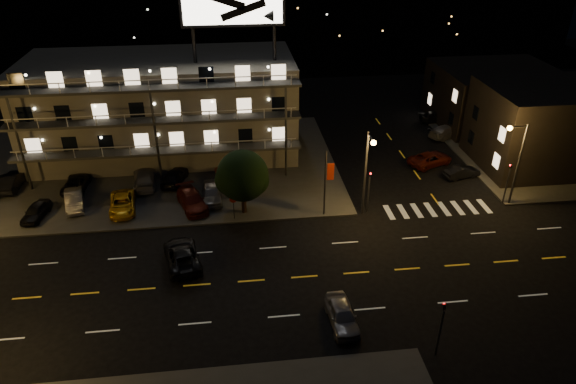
{
  "coord_description": "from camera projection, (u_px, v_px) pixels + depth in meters",
  "views": [
    {
      "loc": [
        -2.83,
        -30.06,
        24.57
      ],
      "look_at": [
        1.71,
        8.0,
        2.86
      ],
      "focal_mm": 32.0,
      "sensor_mm": 36.0,
      "label": 1
    }
  ],
  "objects": [
    {
      "name": "lot_car_3",
      "position": [
        192.0,
        200.0,
        46.75
      ],
      "size": [
        3.48,
        5.39,
        1.45
      ],
      "primitive_type": "imported",
      "rotation": [
        0.0,
        0.0,
        0.32
      ],
      "color": "#5B180D",
      "rests_on": "curb_nw"
    },
    {
      "name": "side_car_0",
      "position": [
        462.0,
        172.0,
        52.23
      ],
      "size": [
        3.95,
        2.11,
        1.24
      ],
      "primitive_type": "imported",
      "rotation": [
        0.0,
        0.0,
        1.8
      ],
      "color": "black",
      "rests_on": "ground"
    },
    {
      "name": "lot_car_5",
      "position": [
        12.0,
        181.0,
        49.93
      ],
      "size": [
        1.68,
        4.6,
        1.51
      ],
      "primitive_type": "imported",
      "rotation": [
        0.0,
        0.0,
        3.12
      ],
      "color": "black",
      "rests_on": "curb_nw"
    },
    {
      "name": "motel",
      "position": [
        164.0,
        106.0,
        55.35
      ],
      "size": [
        28.0,
        13.8,
        18.1
      ],
      "color": "gray",
      "rests_on": "ground"
    },
    {
      "name": "side_car_2",
      "position": [
        447.0,
        131.0,
        61.22
      ],
      "size": [
        5.3,
        3.88,
        1.43
      ],
      "primitive_type": "imported",
      "rotation": [
        0.0,
        0.0,
        2.01
      ],
      "color": "gray",
      "rests_on": "ground"
    },
    {
      "name": "streetlight_nc",
      "position": [
        367.0,
        166.0,
        43.66
      ],
      "size": [
        0.44,
        1.92,
        8.0
      ],
      "color": "#2D2D30",
      "rests_on": "ground"
    },
    {
      "name": "lot_car_9",
      "position": [
        225.0,
        174.0,
        51.38
      ],
      "size": [
        2.28,
        4.07,
        1.27
      ],
      "primitive_type": "imported",
      "rotation": [
        0.0,
        0.0,
        3.4
      ],
      "color": "#5B180D",
      "rests_on": "curb_nw"
    },
    {
      "name": "side_bldg_front",
      "position": [
        549.0,
        127.0,
        53.2
      ],
      "size": [
        14.06,
        10.0,
        8.5
      ],
      "color": "black",
      "rests_on": "ground"
    },
    {
      "name": "tree",
      "position": [
        242.0,
        177.0,
        44.65
      ],
      "size": [
        4.75,
        4.58,
        5.98
      ],
      "color": "black",
      "rests_on": "curb_nw"
    },
    {
      "name": "lot_car_4",
      "position": [
        212.0,
        193.0,
        47.89
      ],
      "size": [
        1.95,
        4.45,
        1.49
      ],
      "primitive_type": "imported",
      "rotation": [
        0.0,
        0.0,
        0.04
      ],
      "color": "gray",
      "rests_on": "curb_nw"
    },
    {
      "name": "signal_nw",
      "position": [
        369.0,
        187.0,
        45.38
      ],
      "size": [
        0.2,
        0.27,
        4.6
      ],
      "color": "#2D2D30",
      "rests_on": "ground"
    },
    {
      "name": "lot_car_6",
      "position": [
        76.0,
        183.0,
        49.84
      ],
      "size": [
        2.17,
        4.55,
        1.25
      ],
      "primitive_type": "imported",
      "rotation": [
        0.0,
        0.0,
        3.12
      ],
      "color": "black",
      "rests_on": "curb_nw"
    },
    {
      "name": "curb_nw",
      "position": [
        127.0,
        168.0,
        54.17
      ],
      "size": [
        44.0,
        24.0,
        0.15
      ],
      "primitive_type": "cube",
      "color": "#393A37",
      "rests_on": "ground"
    },
    {
      "name": "signal_ne",
      "position": [
        508.0,
        179.0,
        46.72
      ],
      "size": [
        0.27,
        0.2,
        4.6
      ],
      "color": "#2D2D30",
      "rests_on": "ground"
    },
    {
      "name": "streetlight_ne",
      "position": [
        516.0,
        156.0,
        45.39
      ],
      "size": [
        1.92,
        0.44,
        8.0
      ],
      "color": "#2D2D30",
      "rests_on": "ground"
    },
    {
      "name": "side_bldg_back",
      "position": [
        494.0,
        96.0,
        63.94
      ],
      "size": [
        14.06,
        12.0,
        7.0
      ],
      "color": "black",
      "rests_on": "ground"
    },
    {
      "name": "banner_north",
      "position": [
        326.0,
        182.0,
        44.47
      ],
      "size": [
        0.83,
        0.16,
        6.4
      ],
      "color": "#2D2D30",
      "rests_on": "ground"
    },
    {
      "name": "road_car_east",
      "position": [
        342.0,
        315.0,
        34.0
      ],
      "size": [
        1.86,
        4.29,
        1.44
      ],
      "primitive_type": "imported",
      "rotation": [
        0.0,
        0.0,
        0.04
      ],
      "color": "gray",
      "rests_on": "ground"
    },
    {
      "name": "lot_car_7",
      "position": [
        144.0,
        178.0,
        50.4
      ],
      "size": [
        2.75,
        5.39,
        1.5
      ],
      "primitive_type": "imported",
      "rotation": [
        0.0,
        0.0,
        3.27
      ],
      "color": "gray",
      "rests_on": "curb_nw"
    },
    {
      "name": "road_car_west",
      "position": [
        182.0,
        255.0,
        39.73
      ],
      "size": [
        3.48,
        5.7,
        1.48
      ],
      "primitive_type": "imported",
      "rotation": [
        0.0,
        0.0,
        3.35
      ],
      "color": "black",
      "rests_on": "ground"
    },
    {
      "name": "side_car_1",
      "position": [
        430.0,
        159.0,
        54.73
      ],
      "size": [
        5.49,
        4.04,
        1.39
      ],
      "primitive_type": "imported",
      "rotation": [
        0.0,
        0.0,
        1.97
      ],
      "color": "#5B180D",
      "rests_on": "ground"
    },
    {
      "name": "ground",
      "position": [
        278.0,
        279.0,
        38.37
      ],
      "size": [
        140.0,
        140.0,
        0.0
      ],
      "primitive_type": "plane",
      "color": "black",
      "rests_on": "ground"
    },
    {
      "name": "curb_ne",
      "position": [
        521.0,
        148.0,
        58.71
      ],
      "size": [
        16.0,
        24.0,
        0.15
      ],
      "primitive_type": "cube",
      "color": "#393A37",
      "rests_on": "ground"
    },
    {
      "name": "stop_sign",
      "position": [
        234.0,
        203.0,
        44.63
      ],
      "size": [
        0.91,
        0.11,
        2.61
      ],
      "color": "#2D2D30",
      "rests_on": "ground"
    },
    {
      "name": "lot_car_0",
      "position": [
        36.0,
        211.0,
        45.26
      ],
      "size": [
        2.11,
        3.9,
        1.26
      ],
      "primitive_type": "imported",
      "rotation": [
        0.0,
        0.0,
        -0.17
      ],
      "color": "black",
      "rests_on": "curb_nw"
    },
    {
      "name": "lot_car_8",
      "position": [
        175.0,
        176.0,
        50.8
      ],
      "size": [
        2.79,
        4.64,
        1.48
      ],
      "primitive_type": "imported",
      "rotation": [
        0.0,
        0.0,
        2.88
      ],
      "color": "black",
      "rests_on": "curb_nw"
    },
    {
      "name": "signal_sw",
      "position": [
        441.0,
        324.0,
        30.7
      ],
      "size": [
        0.2,
        0.27,
        4.6
      ],
      "color": "#2D2D30",
      "rests_on": "ground"
    },
    {
      "name": "side_car_3",
      "position": [
        437.0,
        117.0,
        65.29
      ],
      "size": [
        4.39,
        1.96,
        1.47
      ],
      "primitive_type": "imported",
      "rotation": [
        0.0,
        0.0,
        1.52
      ],
      "color": "black",
      "rests_on": "ground"
    },
    {
      "name": "lot_car_1",
      "position": [
        74.0,
        200.0,
        46.83
      ],
      "size": [
        2.5,
        4.51,
        1.41
      ],
      "primitive_type": "imported",
      "rotation": [
        0.0,
        0.0,
        0.25
      ],
      "color": "gray",
      "rests_on": "curb_nw"
    },
    {
      "name": "lot_car_2",
      "position": [
        122.0,
        204.0,
        46.37
      ],
      "size": [
        2.79,
        5.0,
        1.32
      ],
      "primitive_type": "imported",
      "rotation": [
        0.0,
        0.0,
        0.13
      ],
      "color": "yellow",
      "rests_on": "curb_nw"
    }
  ]
}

